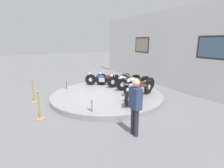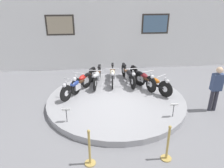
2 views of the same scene
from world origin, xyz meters
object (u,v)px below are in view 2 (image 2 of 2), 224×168
Objects in this scene: motorcycle_maroon at (143,77)px; info_placard_front_left at (66,111)px; motorcycle_blue at (76,85)px; motorcycle_black at (128,75)px; motorcycle_orange at (153,82)px; visitor_standing at (216,87)px; motorcycle_silver at (97,76)px; motorcycle_cream at (113,74)px; stanchion_post_right_of_entry at (167,148)px; motorcycle_red at (84,79)px; stanchion_post_left_of_entry at (90,153)px; info_placard_front_centre at (174,107)px.

info_placard_front_left is at bearing -139.85° from motorcycle_maroon.
motorcycle_black is (2.19, 0.91, 0.02)m from motorcycle_blue.
visitor_standing is at bearing -35.18° from motorcycle_orange.
motorcycle_maroon is at bearing 11.12° from motorcycle_blue.
motorcycle_silver is 1.01× the size of motorcycle_maroon.
motorcycle_cream is 1.93× the size of stanchion_post_right_of_entry.
motorcycle_maroon is at bearing -0.06° from motorcycle_red.
motorcycle_cream is 1.93× the size of stanchion_post_left_of_entry.
motorcycle_black reaches higher than info_placard_front_centre.
motorcycle_red is at bearing 62.14° from motorcycle_blue.
info_placard_front_centre is (3.40, 0.00, 0.00)m from info_placard_front_left.
motorcycle_blue is 3.74m from info_placard_front_centre.
stanchion_post_left_of_entry is at bearing 180.00° from stanchion_post_right_of_entry.
motorcycle_red is at bearing 139.88° from info_placard_front_centre.
motorcycle_cream is 1.20× the size of visitor_standing.
stanchion_post_right_of_entry is at bearing -93.35° from motorcycle_maroon.
motorcycle_black is 0.66m from motorcycle_maroon.
motorcycle_maroon is at bearing 118.56° from motorcycle_orange.
visitor_standing reaches higher than motorcycle_silver.
stanchion_post_left_of_entry is (0.25, -4.09, -0.26)m from motorcycle_red.
info_placard_front_centre is at bearing 31.37° from stanchion_post_left_of_entry.
stanchion_post_left_of_entry is at bearing -124.95° from motorcycle_orange.
info_placard_front_left is at bearing -130.00° from motorcycle_black.
motorcycle_maroon reaches higher than motorcycle_cream.
stanchion_post_left_of_entry is 1.96m from stanchion_post_right_of_entry.
motorcycle_cream is at bearing 22.38° from motorcycle_red.
motorcycle_silver reaches higher than info_placard_front_left.
motorcycle_silver is at bearing 151.32° from visitor_standing.
motorcycle_cream is at bearing 78.03° from stanchion_post_left_of_entry.
info_placard_front_centre is 3.14m from stanchion_post_left_of_entry.
motorcycle_orange is (3.02, 0.00, 0.01)m from motorcycle_blue.
info_placard_front_centre is 0.31× the size of visitor_standing.
motorcycle_maroon is 1.16× the size of motorcycle_orange.
motorcycle_red reaches higher than motorcycle_cream.
motorcycle_orange is at bearing -11.10° from motorcycle_red.
info_placard_front_centre is at bearing -30.96° from motorcycle_blue.
motorcycle_orange is (1.51, -1.04, 0.01)m from motorcycle_cream.
motorcycle_maroon is at bearing 101.04° from info_placard_front_centre.
motorcycle_orange is 3.74m from info_placard_front_left.
info_placard_front_centre is 0.50× the size of stanchion_post_right_of_entry.
visitor_standing is (2.15, -1.85, 0.32)m from motorcycle_maroon.
motorcycle_red is at bearing -168.99° from motorcycle_black.
motorcycle_black reaches higher than motorcycle_cream.
visitor_standing reaches higher than motorcycle_red.
stanchion_post_right_of_entry reaches higher than motorcycle_maroon.
motorcycle_black is 3.01m from info_placard_front_centre.
motorcycle_black is 1.04× the size of motorcycle_maroon.
visitor_standing is 1.61× the size of stanchion_post_left_of_entry.
motorcycle_silver is 1.93m from motorcycle_maroon.
info_placard_front_left is at bearing -173.10° from visitor_standing.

